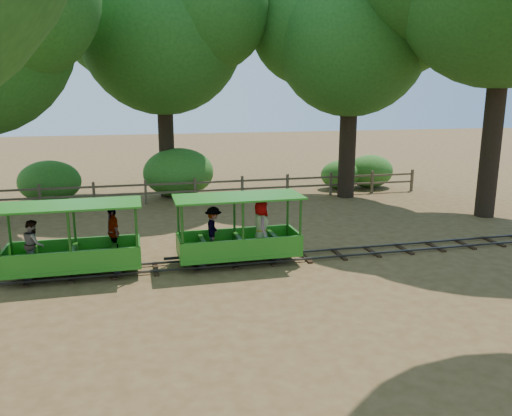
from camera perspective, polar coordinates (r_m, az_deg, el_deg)
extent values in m
plane|color=olive|center=(13.47, 1.54, -6.04)|extent=(90.00, 90.00, 0.00)
cube|color=#3F3D3A|center=(13.18, 1.89, -6.14)|extent=(22.00, 0.05, 0.05)
cube|color=#3F3D3A|center=(13.72, 1.21, -5.35)|extent=(22.00, 0.05, 0.05)
cube|color=#382314|center=(13.47, 1.54, -5.94)|extent=(0.12, 1.00, 0.05)
cube|color=#382314|center=(13.13, -20.19, -7.26)|extent=(0.12, 1.00, 0.05)
cube|color=#382314|center=(15.50, 19.71, -4.17)|extent=(0.12, 1.00, 0.05)
cube|color=#28801C|center=(13.03, -19.99, -6.09)|extent=(3.16, 1.21, 0.09)
cube|color=#1C5112|center=(13.07, -19.95, -6.56)|extent=(2.85, 0.47, 0.13)
cube|color=#28801C|center=(12.41, -20.35, -5.71)|extent=(3.16, 0.06, 0.47)
cube|color=#28801C|center=(13.49, -19.84, -4.20)|extent=(3.16, 0.06, 0.47)
cube|color=#28801C|center=(12.65, -20.51, 0.31)|extent=(3.30, 1.35, 0.05)
cylinder|color=#1C5112|center=(13.60, -26.32, -2.61)|extent=(0.07, 0.07, 1.49)
cylinder|color=#1C5112|center=(12.20, -13.46, -3.27)|extent=(0.07, 0.07, 1.49)
cylinder|color=#1C5112|center=(13.26, -13.52, -1.98)|extent=(0.07, 0.07, 1.49)
cube|color=#1C5112|center=(13.11, -24.21, -5.28)|extent=(0.11, 1.02, 0.37)
cube|color=#1C5112|center=(12.96, -20.07, -5.12)|extent=(0.11, 1.02, 0.37)
cube|color=#1C5112|center=(12.88, -15.86, -4.92)|extent=(0.11, 1.02, 0.37)
cylinder|color=black|center=(12.92, -24.60, -7.02)|extent=(0.26, 0.06, 0.26)
cylinder|color=black|center=(13.51, -24.12, -6.13)|extent=(0.26, 0.06, 0.26)
cylinder|color=black|center=(12.68, -15.53, -6.66)|extent=(0.26, 0.06, 0.26)
cylinder|color=black|center=(13.27, -15.47, -5.76)|extent=(0.26, 0.06, 0.26)
imported|color=gray|center=(12.86, -24.08, -3.77)|extent=(0.56, 0.65, 1.16)
imported|color=gray|center=(13.09, -16.03, -2.63)|extent=(0.51, 0.80, 1.26)
cube|color=#28801C|center=(13.19, -1.98, -5.07)|extent=(3.16, 1.21, 0.09)
cube|color=#1C5112|center=(13.23, -1.98, -5.53)|extent=(2.85, 0.47, 0.13)
cube|color=#28801C|center=(12.58, -1.46, -4.63)|extent=(3.16, 0.06, 0.47)
cube|color=#28801C|center=(13.64, -2.48, -3.24)|extent=(3.16, 0.06, 0.47)
cube|color=#28801C|center=(12.81, -2.03, 1.28)|extent=(3.30, 1.35, 0.05)
cylinder|color=#1C5112|center=(12.24, -8.40, -2.99)|extent=(0.07, 0.07, 1.49)
cylinder|color=#1C5112|center=(13.30, -8.87, -1.73)|extent=(0.07, 0.07, 1.49)
cylinder|color=#1C5112|center=(12.86, 5.09, -2.13)|extent=(0.07, 0.07, 1.49)
cylinder|color=#1C5112|center=(13.87, 3.63, -0.99)|extent=(0.07, 0.07, 1.49)
cube|color=#1C5112|center=(12.97, -6.11, -4.37)|extent=(0.11, 1.02, 0.37)
cube|color=#1C5112|center=(13.12, -1.99, -4.10)|extent=(0.11, 1.02, 0.37)
cube|color=#1C5112|center=(13.34, 2.01, -3.82)|extent=(0.11, 1.02, 0.37)
cylinder|color=black|center=(12.76, -6.16, -6.12)|extent=(0.26, 0.06, 0.26)
cylinder|color=black|center=(13.35, -6.53, -5.25)|extent=(0.26, 0.06, 0.26)
cylinder|color=black|center=(13.16, 2.64, -5.46)|extent=(0.26, 0.06, 0.26)
cylinder|color=black|center=(13.74, 1.89, -4.66)|extent=(0.26, 0.06, 0.26)
imported|color=gray|center=(13.09, -4.88, -2.37)|extent=(0.61, 0.84, 1.17)
imported|color=gray|center=(12.97, 0.61, -2.10)|extent=(0.51, 0.70, 1.33)
cylinder|color=#2D2116|center=(21.97, -10.16, 6.14)|extent=(0.66, 0.66, 3.73)
cylinder|color=#2D2116|center=(21.83, -10.47, 13.79)|extent=(0.50, 0.50, 2.13)
sphere|color=#1E5019|center=(21.97, -10.70, 19.20)|extent=(6.75, 6.75, 6.75)
sphere|color=#1E5019|center=(21.27, -5.74, 21.87)|extent=(5.06, 5.06, 5.06)
sphere|color=#1E5019|center=(23.18, -14.95, 20.34)|extent=(5.40, 5.40, 5.40)
cylinder|color=#2D2116|center=(21.85, 10.36, 5.90)|extent=(0.72, 0.72, 3.58)
cylinder|color=#2D2116|center=(21.69, 10.66, 13.29)|extent=(0.54, 0.54, 2.05)
sphere|color=#1E5019|center=(21.80, 10.89, 18.45)|extent=(6.27, 6.27, 6.27)
sphere|color=#1E5019|center=(21.76, 16.09, 20.29)|extent=(4.71, 4.71, 4.71)
sphere|color=#1E5019|center=(22.36, 6.22, 20.07)|extent=(5.02, 5.02, 5.02)
cylinder|color=#2D2116|center=(19.79, 25.19, 5.62)|extent=(0.68, 0.68, 4.57)
cylinder|color=#2D2116|center=(19.74, 26.22, 15.98)|extent=(0.51, 0.51, 2.61)
cube|color=brown|center=(20.96, -23.48, 1.17)|extent=(0.10, 0.10, 1.00)
cube|color=brown|center=(20.71, -18.03, 1.48)|extent=(0.10, 0.10, 1.00)
cube|color=brown|center=(20.66, -12.49, 1.78)|extent=(0.10, 0.10, 1.00)
cube|color=brown|center=(20.79, -6.98, 2.07)|extent=(0.10, 0.10, 1.00)
cube|color=brown|center=(21.11, -1.58, 2.32)|extent=(0.10, 0.10, 1.00)
cube|color=brown|center=(21.62, 3.61, 2.55)|extent=(0.10, 0.10, 1.00)
cube|color=brown|center=(22.29, 8.53, 2.75)|extent=(0.10, 0.10, 1.00)
cube|color=brown|center=(23.12, 13.13, 2.92)|extent=(0.10, 0.10, 1.00)
cube|color=brown|center=(24.09, 17.38, 3.05)|extent=(0.10, 0.10, 1.00)
cube|color=brown|center=(20.88, -4.27, 3.01)|extent=(18.00, 0.06, 0.08)
cube|color=brown|center=(20.94, -4.26, 2.06)|extent=(18.00, 0.06, 0.08)
ellipsoid|color=#2D6B1E|center=(22.13, -22.52, 2.80)|extent=(2.51, 1.93, 1.74)
ellipsoid|color=#2D6B1E|center=(21.92, -8.83, 4.04)|extent=(3.05, 2.34, 2.11)
ellipsoid|color=#2D6B1E|center=(23.85, 9.68, 3.79)|extent=(1.94, 1.49, 1.34)
ellipsoid|color=#2D6B1E|center=(24.46, 12.90, 4.12)|extent=(2.25, 1.73, 1.56)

